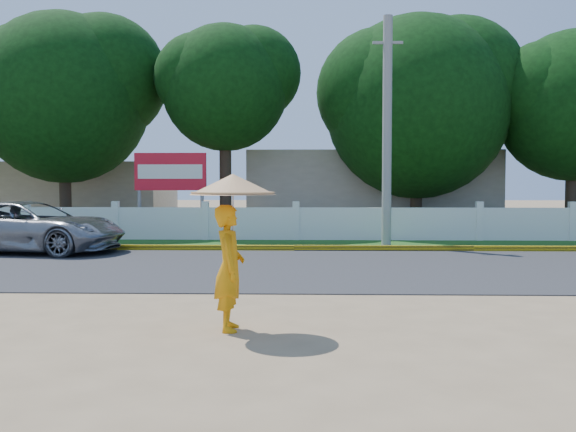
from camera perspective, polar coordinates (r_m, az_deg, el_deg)
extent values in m
plane|color=#9E8460|center=(10.08, -0.33, -8.00)|extent=(120.00, 120.00, 0.00)
cube|color=#38383A|center=(14.52, 0.28, -4.57)|extent=(60.00, 7.00, 0.02)
cube|color=#2D601E|center=(19.73, 0.64, -2.55)|extent=(60.00, 3.50, 0.03)
cube|color=yellow|center=(18.03, 0.55, -2.87)|extent=(40.00, 0.18, 0.16)
cube|color=silver|center=(21.13, 0.71, -0.73)|extent=(40.00, 0.10, 1.10)
cube|color=#B7AD99|center=(28.02, 7.09, 2.32)|extent=(10.00, 6.00, 3.20)
cube|color=#B7AD99|center=(30.69, -18.07, 1.88)|extent=(8.00, 5.00, 2.80)
cylinder|color=gray|center=(19.58, 8.80, 7.41)|extent=(0.28, 0.28, 6.88)
imported|color=gray|center=(18.81, -21.92, -0.93)|extent=(5.36, 3.04, 1.41)
imported|color=orange|center=(8.37, -5.23, -4.61)|extent=(0.44, 0.63, 1.63)
cylinder|color=#9C9CA1|center=(8.30, -4.91, -0.30)|extent=(0.02, 0.02, 1.06)
cone|color=tan|center=(8.29, -4.92, 2.83)|extent=(1.12, 1.12, 0.27)
cylinder|color=gray|center=(22.96, -13.07, 0.62)|extent=(0.12, 0.12, 2.00)
cylinder|color=gray|center=(22.50, -7.64, 0.62)|extent=(0.12, 0.12, 2.00)
cube|color=red|center=(22.69, -10.41, 3.90)|extent=(2.50, 0.12, 1.30)
cube|color=silver|center=(22.63, -10.44, 3.90)|extent=(2.25, 0.02, 0.49)
cylinder|color=#473828|center=(24.53, 11.32, 1.78)|extent=(0.44, 0.44, 2.85)
sphere|color=#0D390E|center=(24.69, 11.40, 9.46)|extent=(6.83, 6.83, 6.83)
cylinder|color=#473828|center=(23.75, -5.58, 3.30)|extent=(0.44, 0.44, 4.11)
sphere|color=#0D390E|center=(24.00, -5.62, 11.27)|extent=(4.62, 4.62, 4.62)
cylinder|color=#473828|center=(25.72, -19.18, 2.26)|extent=(0.44, 0.44, 3.33)
sphere|color=#0D390E|center=(25.91, -19.32, 9.86)|extent=(6.40, 6.40, 6.40)
cylinder|color=#473828|center=(25.61, 23.89, 2.02)|extent=(0.44, 0.44, 3.20)
sphere|color=#0D390E|center=(25.76, 24.04, 8.93)|extent=(5.47, 5.47, 5.47)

